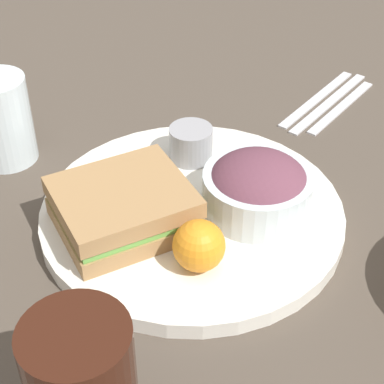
{
  "coord_description": "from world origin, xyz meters",
  "views": [
    {
      "loc": [
        0.3,
        0.4,
        0.43
      ],
      "look_at": [
        0.0,
        0.0,
        0.04
      ],
      "focal_mm": 60.0,
      "sensor_mm": 36.0,
      "label": 1
    }
  ],
  "objects_px": {
    "plate": "(192,214)",
    "fork": "(317,98)",
    "salad_bowl": "(258,188)",
    "sandwich": "(123,208)",
    "water_glass": "(1,120)",
    "dressing_cup": "(191,143)",
    "knife": "(329,102)",
    "spoon": "(341,106)"
  },
  "relations": [
    {
      "from": "fork",
      "to": "knife",
      "type": "relative_size",
      "value": 0.95
    },
    {
      "from": "sandwich",
      "to": "water_glass",
      "type": "relative_size",
      "value": 1.37
    },
    {
      "from": "spoon",
      "to": "water_glass",
      "type": "height_order",
      "value": "water_glass"
    },
    {
      "from": "sandwich",
      "to": "water_glass",
      "type": "bearing_deg",
      "value": -80.35
    },
    {
      "from": "dressing_cup",
      "to": "knife",
      "type": "distance_m",
      "value": 0.24
    },
    {
      "from": "plate",
      "to": "water_glass",
      "type": "bearing_deg",
      "value": -64.81
    },
    {
      "from": "plate",
      "to": "water_glass",
      "type": "distance_m",
      "value": 0.24
    },
    {
      "from": "sandwich",
      "to": "dressing_cup",
      "type": "xyz_separation_m",
      "value": [
        -0.12,
        -0.05,
        -0.0
      ]
    },
    {
      "from": "sandwich",
      "to": "water_glass",
      "type": "xyz_separation_m",
      "value": [
        0.03,
        -0.2,
        0.01
      ]
    },
    {
      "from": "plate",
      "to": "fork",
      "type": "bearing_deg",
      "value": -161.23
    },
    {
      "from": "sandwich",
      "to": "knife",
      "type": "relative_size",
      "value": 0.75
    },
    {
      "from": "dressing_cup",
      "to": "knife",
      "type": "relative_size",
      "value": 0.26
    },
    {
      "from": "plate",
      "to": "knife",
      "type": "height_order",
      "value": "plate"
    },
    {
      "from": "salad_bowl",
      "to": "dressing_cup",
      "type": "distance_m",
      "value": 0.11
    },
    {
      "from": "fork",
      "to": "knife",
      "type": "bearing_deg",
      "value": -90.0
    },
    {
      "from": "water_glass",
      "to": "salad_bowl",
      "type": "bearing_deg",
      "value": 120.78
    },
    {
      "from": "plate",
      "to": "dressing_cup",
      "type": "relative_size",
      "value": 6.38
    },
    {
      "from": "salad_bowl",
      "to": "knife",
      "type": "distance_m",
      "value": 0.26
    },
    {
      "from": "plate",
      "to": "knife",
      "type": "xyz_separation_m",
      "value": [
        -0.28,
        -0.08,
        -0.01
      ]
    },
    {
      "from": "plate",
      "to": "sandwich",
      "type": "bearing_deg",
      "value": -15.07
    },
    {
      "from": "fork",
      "to": "salad_bowl",
      "type": "bearing_deg",
      "value": -164.71
    },
    {
      "from": "sandwich",
      "to": "knife",
      "type": "xyz_separation_m",
      "value": [
        -0.35,
        -0.06,
        -0.04
      ]
    },
    {
      "from": "dressing_cup",
      "to": "sandwich",
      "type": "bearing_deg",
      "value": 23.38
    },
    {
      "from": "plate",
      "to": "knife",
      "type": "relative_size",
      "value": 1.64
    },
    {
      "from": "salad_bowl",
      "to": "plate",
      "type": "bearing_deg",
      "value": -38.03
    },
    {
      "from": "plate",
      "to": "fork",
      "type": "height_order",
      "value": "plate"
    },
    {
      "from": "salad_bowl",
      "to": "fork",
      "type": "bearing_deg",
      "value": -149.42
    },
    {
      "from": "plate",
      "to": "sandwich",
      "type": "distance_m",
      "value": 0.08
    },
    {
      "from": "salad_bowl",
      "to": "knife",
      "type": "bearing_deg",
      "value": -153.23
    },
    {
      "from": "salad_bowl",
      "to": "knife",
      "type": "height_order",
      "value": "salad_bowl"
    },
    {
      "from": "sandwich",
      "to": "fork",
      "type": "relative_size",
      "value": 0.79
    },
    {
      "from": "salad_bowl",
      "to": "water_glass",
      "type": "height_order",
      "value": "water_glass"
    },
    {
      "from": "knife",
      "to": "water_glass",
      "type": "distance_m",
      "value": 0.41
    },
    {
      "from": "fork",
      "to": "water_glass",
      "type": "xyz_separation_m",
      "value": [
        0.38,
        -0.12,
        0.05
      ]
    },
    {
      "from": "salad_bowl",
      "to": "dressing_cup",
      "type": "bearing_deg",
      "value": -90.31
    },
    {
      "from": "salad_bowl",
      "to": "fork",
      "type": "relative_size",
      "value": 0.62
    },
    {
      "from": "salad_bowl",
      "to": "knife",
      "type": "relative_size",
      "value": 0.59
    },
    {
      "from": "water_glass",
      "to": "dressing_cup",
      "type": "bearing_deg",
      "value": 136.29
    },
    {
      "from": "fork",
      "to": "sandwich",
      "type": "bearing_deg",
      "value": 177.12
    },
    {
      "from": "salad_bowl",
      "to": "water_glass",
      "type": "bearing_deg",
      "value": -59.22
    },
    {
      "from": "knife",
      "to": "spoon",
      "type": "bearing_deg",
      "value": -90.0
    },
    {
      "from": "plate",
      "to": "spoon",
      "type": "relative_size",
      "value": 1.92
    }
  ]
}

